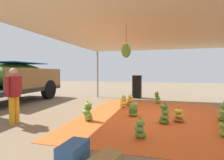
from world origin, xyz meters
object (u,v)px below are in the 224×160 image
Objects in this scene: speaker_stack at (137,87)px; worker_0 at (14,91)px; crate_1 at (73,156)px; banana_bunch_5 at (133,110)px; banana_bunch_9 at (164,115)px; banana_bunch_6 at (179,116)px; banana_bunch_4 at (123,102)px; banana_bunch_7 at (88,112)px; banana_bunch_2 at (224,112)px; banana_bunch_3 at (140,129)px; banana_bunch_8 at (130,101)px; banana_bunch_10 at (157,98)px.

worker_0 is at bearing 155.57° from speaker_stack.
crate_1 is (-1.70, -2.67, -0.71)m from worker_0.
speaker_stack is (4.23, 0.40, 0.40)m from banana_bunch_5.
banana_bunch_9 is at bearing -121.50° from banana_bunch_5.
banana_bunch_6 is at bearing -73.34° from worker_0.
worker_0 reaches higher than banana_bunch_9.
banana_bunch_4 is 2.30m from banana_bunch_7.
banana_bunch_5 is 0.95× the size of crate_1.
speaker_stack is at bearing 36.29° from banana_bunch_2.
banana_bunch_3 is 0.30× the size of worker_0.
banana_bunch_3 is 0.90× the size of banana_bunch_4.
banana_bunch_6 is at bearing -77.48° from banana_bunch_7.
banana_bunch_3 is 3.74m from banana_bunch_8.
banana_bunch_10 is at bearing 12.29° from banana_bunch_6.
banana_bunch_5 is 1.15× the size of banana_bunch_6.
banana_bunch_2 is at bearing -118.85° from banana_bunch_8.
banana_bunch_3 is at bearing 149.02° from banana_bunch_6.
banana_bunch_6 is 0.82× the size of crate_1.
banana_bunch_8 reaches higher than banana_bunch_6.
banana_bunch_9 reaches higher than banana_bunch_4.
banana_bunch_5 is 3.38m from crate_1.
banana_bunch_8 is at bearing -22.59° from banana_bunch_4.
speaker_stack reaches higher than banana_bunch_7.
worker_0 is (-4.24, 3.78, 0.65)m from banana_bunch_10.
banana_bunch_9 is at bearing -164.28° from speaker_stack.
banana_bunch_9 is 1.11× the size of crate_1.
banana_bunch_4 is at bearing 24.07° from banana_bunch_5.
banana_bunch_7 is at bearing 171.16° from speaker_stack.
worker_0 is at bearing 112.01° from banana_bunch_7.
banana_bunch_5 is (1.87, 0.42, 0.03)m from banana_bunch_3.
banana_bunch_4 is (3.20, 1.01, 0.04)m from banana_bunch_3.
banana_bunch_10 is at bearing -145.80° from speaker_stack.
crate_1 is (-3.35, 0.41, -0.03)m from banana_bunch_5.
banana_bunch_9 reaches higher than banana_bunch_5.
banana_bunch_9 is 5.01m from speaker_stack.
banana_bunch_6 is 2.99m from banana_bunch_10.
banana_bunch_2 is 4.60m from crate_1.
banana_bunch_3 is at bearing -167.40° from banana_bunch_5.
banana_bunch_7 reaches higher than banana_bunch_9.
banana_bunch_7 is at bearing 163.39° from banana_bunch_8.
worker_0 is at bearing 107.18° from banana_bunch_2.
speaker_stack reaches higher than banana_bunch_3.
banana_bunch_10 is at bearing -3.74° from banana_bunch_3.
banana_bunch_10 is (3.17, 0.24, 0.00)m from banana_bunch_9.
crate_1 is at bearing 179.97° from speaker_stack.
worker_0 reaches higher than banana_bunch_3.
speaker_stack reaches higher than banana_bunch_10.
banana_bunch_4 is 0.49m from banana_bunch_8.
banana_bunch_8 is at bearing 12.70° from banana_bunch_3.
banana_bunch_5 is 2.68m from banana_bunch_10.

